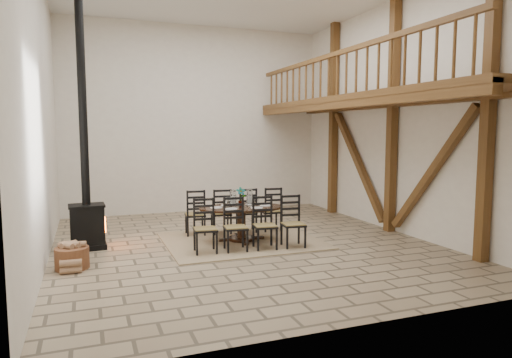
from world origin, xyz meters
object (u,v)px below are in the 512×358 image
object	(u,v)px
wood_stove	(86,189)
log_basket	(72,257)
log_stack	(71,266)
dining_table	(241,223)

from	to	relation	value
wood_stove	log_basket	xyz separation A→B (m)	(-0.24, -1.23, -0.94)
log_stack	log_basket	bearing A→B (deg)	87.16
dining_table	log_basket	bearing A→B (deg)	-159.86
log_stack	dining_table	bearing A→B (deg)	18.18
log_basket	log_stack	size ratio (longest dim) A/B	1.64
log_basket	log_stack	bearing A→B (deg)	-92.84
dining_table	log_basket	world-z (taller)	dining_table
wood_stove	dining_table	bearing A→B (deg)	-11.09
log_basket	log_stack	xyz separation A→B (m)	(-0.01, -0.23, -0.08)
log_basket	wood_stove	bearing A→B (deg)	78.82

